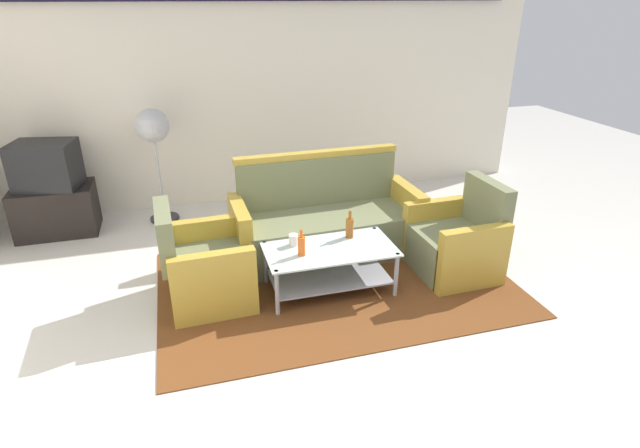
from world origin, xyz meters
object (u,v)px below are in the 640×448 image
Objects in this scene: couch at (325,223)px; bottle_orange at (302,245)px; tv_stand at (56,210)px; bottle_brown at (350,227)px; television at (46,165)px; coffee_table at (329,262)px; cup at (294,240)px; armchair_left at (205,269)px; pedestal_fan at (153,133)px; armchair_right at (456,243)px.

bottle_orange is (-0.43, -0.75, 0.18)m from couch.
bottle_orange reaches higher than tv_stand.
television reaches higher than bottle_brown.
bottle_brown is 0.37× the size of television.
cup is (-0.28, 0.13, 0.19)m from coffee_table.
cup is (0.75, -0.01, 0.17)m from armchair_left.
couch is 1.65× the size of coffee_table.
armchair_left is at bearing -79.57° from pedestal_fan.
armchair_left is 1.04m from coffee_table.
armchair_right is 1.02m from bottle_brown.
armchair_left reaches higher than bottle_orange.
armchair_left is 1.06× the size of tv_stand.
armchair_right is at bearing -5.12° from cup.
armchair_left is 0.67× the size of pedestal_fan.
couch is 0.58m from bottle_brown.
couch is 18.18× the size of cup.
armchair_right reaches higher than cup.
tv_stand is 1.19× the size of television.
pedestal_fan is (-0.34, 1.83, 0.73)m from armchair_left.
pedestal_fan is (-2.58, 1.98, 0.73)m from armchair_right.
cup is 2.83m from tv_stand.
armchair_left is at bearing 84.72° from armchair_right.
armchair_right is (1.04, -0.69, -0.03)m from couch.
couch reaches higher than bottle_brown.
bottle_brown is at bearing 32.18° from coffee_table.
couch is at bearing 76.07° from coffee_table.
armchair_right is 4.17m from television.
coffee_table is (1.03, -0.14, -0.02)m from armchair_left.
cup is at bearing 151.80° from television.
tv_stand is (-2.46, 1.92, -0.01)m from coffee_table.
coffee_table is at bearing 14.27° from bottle_orange.
bottle_brown is 0.51m from cup.
tv_stand is at bearing 140.54° from cup.
armchair_left is 2.00m from pedestal_fan.
bottle_brown is at bearing 157.76° from television.
couch is at bearing 60.35° from bottle_orange.
armchair_right is 1.06× the size of tv_stand.
couch is 2.91m from tv_stand.
tv_stand is 0.63× the size of pedestal_fan.
pedestal_fan reaches higher than bottle_orange.
coffee_table is 4.74× the size of bottle_orange.
bottle_orange is 0.92× the size of bottle_brown.
armchair_right is 1.26× the size of television.
cup is (-1.49, 0.13, 0.17)m from armchair_right.
armchair_right is 8.50× the size of cup.
armchair_left is 8.50× the size of cup.
armchair_right is at bearing -27.71° from tv_stand.
television is (-2.69, 1.78, 0.25)m from bottle_brown.
coffee_table is 3.16m from television.
pedestal_fan is at bearing 131.15° from bottle_brown.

